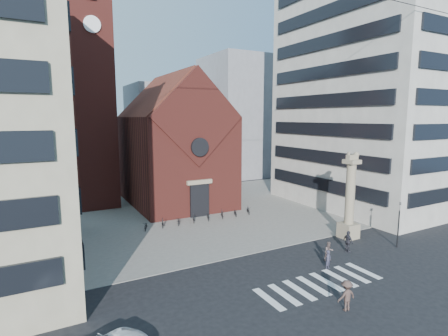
{
  "coord_description": "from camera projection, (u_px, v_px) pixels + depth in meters",
  "views": [
    {
      "loc": [
        -16.92,
        -20.66,
        11.98
      ],
      "look_at": [
        -1.43,
        8.0,
        7.22
      ],
      "focal_mm": 28.0,
      "sensor_mm": 36.0,
      "label": 1
    }
  ],
  "objects": [
    {
      "name": "scooter_6",
      "position": [
        235.0,
        212.0,
        42.49
      ],
      "size": [
        1.12,
        1.73,
        0.86
      ],
      "primitive_type": "imported",
      "rotation": [
        0.0,
        0.0,
        -0.37
      ],
      "color": "black",
      "rests_on": "piazza"
    },
    {
      "name": "pedestrian_2",
      "position": [
        348.0,
        241.0,
        31.19
      ],
      "size": [
        0.61,
        1.18,
        1.93
      ],
      "primitive_type": "imported",
      "rotation": [
        0.0,
        0.0,
        1.44
      ],
      "color": "#292830",
      "rests_on": "ground"
    },
    {
      "name": "bg_block_mid",
      "position": [
        168.0,
        132.0,
        68.37
      ],
      "size": [
        14.0,
        12.0,
        18.0
      ],
      "primitive_type": "cube",
      "color": "gray",
      "rests_on": "ground"
    },
    {
      "name": "church",
      "position": [
        175.0,
        146.0,
        48.31
      ],
      "size": [
        12.0,
        16.65,
        18.0
      ],
      "color": "maroon",
      "rests_on": "ground"
    },
    {
      "name": "pedestrian_1",
      "position": [
        329.0,
        251.0,
        29.3
      ],
      "size": [
        0.92,
        0.78,
        1.65
      ],
      "primitive_type": "imported",
      "rotation": [
        0.0,
        0.0,
        -0.21
      ],
      "color": "#655351",
      "rests_on": "ground"
    },
    {
      "name": "scooter_4",
      "position": [
        208.0,
        217.0,
        40.75
      ],
      "size": [
        1.12,
        1.73,
        0.86
      ],
      "primitive_type": "imported",
      "rotation": [
        0.0,
        0.0,
        -0.37
      ],
      "color": "black",
      "rests_on": "piazza"
    },
    {
      "name": "bg_block_right",
      "position": [
        245.0,
        117.0,
        72.85
      ],
      "size": [
        16.0,
        14.0,
        24.0
      ],
      "primitive_type": "cube",
      "color": "gray",
      "rests_on": "ground"
    },
    {
      "name": "pedestrian_3",
      "position": [
        346.0,
        295.0,
        21.74
      ],
      "size": [
        1.32,
        0.83,
        1.95
      ],
      "primitive_type": "imported",
      "rotation": [
        0.0,
        0.0,
        3.06
      ],
      "color": "#46342F",
      "rests_on": "ground"
    },
    {
      "name": "piazza",
      "position": [
        193.0,
        212.0,
        44.21
      ],
      "size": [
        46.0,
        30.0,
        0.05
      ],
      "primitive_type": "cube",
      "color": "gray",
      "rests_on": "ground"
    },
    {
      "name": "scooter_0",
      "position": [
        146.0,
        226.0,
        37.28
      ],
      "size": [
        1.12,
        1.73,
        0.86
      ],
      "primitive_type": "imported",
      "rotation": [
        0.0,
        0.0,
        -0.37
      ],
      "color": "black",
      "rests_on": "piazza"
    },
    {
      "name": "campanile",
      "position": [
        92.0,
        88.0,
        45.06
      ],
      "size": [
        5.5,
        5.5,
        31.2
      ],
      "color": "maroon",
      "rests_on": "ground"
    },
    {
      "name": "zebra_crossing",
      "position": [
        320.0,
        284.0,
        25.32
      ],
      "size": [
        10.2,
        3.2,
        0.01
      ],
      "primitive_type": null,
      "color": "white",
      "rests_on": "ground"
    },
    {
      "name": "building_right",
      "position": [
        375.0,
        87.0,
        47.1
      ],
      "size": [
        18.0,
        22.0,
        32.0
      ],
      "primitive_type": "cube",
      "color": "beige",
      "rests_on": "ground"
    },
    {
      "name": "scooter_3",
      "position": [
        194.0,
        218.0,
        39.88
      ],
      "size": [
        0.99,
        1.64,
        0.95
      ],
      "primitive_type": "imported",
      "rotation": [
        0.0,
        0.0,
        -0.37
      ],
      "color": "black",
      "rests_on": "piazza"
    },
    {
      "name": "traffic_light",
      "position": [
        399.0,
        223.0,
        32.12
      ],
      "size": [
        0.13,
        0.16,
        4.3
      ],
      "color": "black",
      "rests_on": "ground"
    },
    {
      "name": "scooter_2",
      "position": [
        178.0,
        221.0,
        39.01
      ],
      "size": [
        1.12,
        1.73,
        0.86
      ],
      "primitive_type": "imported",
      "rotation": [
        0.0,
        0.0,
        -0.37
      ],
      "color": "black",
      "rests_on": "piazza"
    },
    {
      "name": "scooter_7",
      "position": [
        248.0,
        210.0,
        43.35
      ],
      "size": [
        0.99,
        1.64,
        0.95
      ],
      "primitive_type": "imported",
      "rotation": [
        0.0,
        0.0,
        -0.37
      ],
      "color": "black",
      "rests_on": "piazza"
    },
    {
      "name": "scooter_1",
      "position": [
        163.0,
        223.0,
        38.14
      ],
      "size": [
        0.99,
        1.64,
        0.95
      ],
      "primitive_type": "imported",
      "rotation": [
        0.0,
        0.0,
        -0.37
      ],
      "color": "black",
      "rests_on": "piazza"
    },
    {
      "name": "bg_block_left",
      "position": [
        11.0,
        124.0,
        51.49
      ],
      "size": [
        16.0,
        14.0,
        22.0
      ],
      "primitive_type": "cube",
      "color": "gray",
      "rests_on": "ground"
    },
    {
      "name": "lion_column",
      "position": [
        350.0,
        204.0,
        34.49
      ],
      "size": [
        1.63,
        1.6,
        8.68
      ],
      "color": "gray",
      "rests_on": "ground"
    },
    {
      "name": "ground",
      "position": [
        288.0,
        270.0,
        27.67
      ],
      "size": [
        120.0,
        120.0,
        0.0
      ],
      "primitive_type": "plane",
      "color": "black",
      "rests_on": "ground"
    },
    {
      "name": "scooter_5",
      "position": [
        222.0,
        214.0,
        41.61
      ],
      "size": [
        0.99,
        1.64,
        0.95
      ],
      "primitive_type": "imported",
      "rotation": [
        0.0,
        0.0,
        -0.37
      ],
      "color": "black",
      "rests_on": "piazza"
    },
    {
      "name": "pedestrian_0",
      "position": [
        328.0,
        260.0,
        27.71
      ],
      "size": [
        0.64,
        0.5,
        1.53
      ],
      "primitive_type": "imported",
      "rotation": [
        0.0,
        0.0,
        0.27
      ],
      "color": "#302F41",
      "rests_on": "ground"
    }
  ]
}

